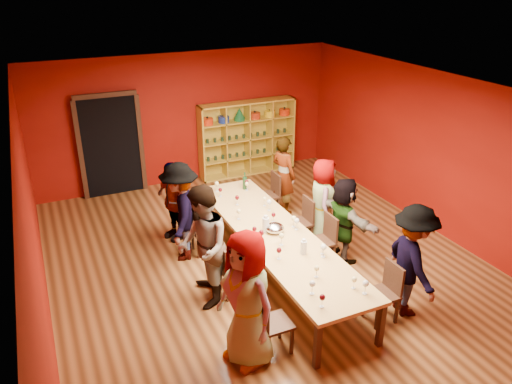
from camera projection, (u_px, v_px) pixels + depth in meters
The scene contains 46 objects.
room_shell at pixel (276, 191), 7.75m from camera, with size 7.10×9.10×3.04m.
tasting_table at pixel (275, 236), 8.08m from camera, with size 1.10×4.50×0.75m.
doorway at pixel (111, 146), 10.89m from camera, with size 1.40×0.17×2.30m.
shelving_unit at pixel (247, 134), 12.07m from camera, with size 2.40×0.40×1.80m.
chair_person_left_0 at pixel (269, 321), 6.46m from camera, with size 0.42×0.42×0.89m.
person_left_0 at pixel (247, 299), 6.16m from camera, with size 0.91×0.50×1.87m, color #4D4D52.
chair_person_left_2 at pixel (229, 267), 7.62m from camera, with size 0.42×0.42×0.89m.
person_left_2 at pixel (203, 247), 7.29m from camera, with size 0.92×0.50×1.89m, color #527AA9.
chair_person_left_3 at pixel (200, 228), 8.76m from camera, with size 0.42×0.42×0.89m.
person_left_3 at pixel (181, 212), 8.48m from camera, with size 1.14×0.47×1.76m, color #504F55.
chair_person_left_4 at pixel (187, 211), 9.37m from camera, with size 0.42×0.42×0.89m.
person_left_4 at pixel (173, 201), 9.16m from camera, with size 0.89×0.41×1.52m, color pink.
chair_person_right_0 at pixel (386, 289), 7.09m from camera, with size 0.42×0.42×0.89m.
person_right_0 at pixel (412, 261), 7.10m from camera, with size 1.11×0.46×1.72m, color #131836.
chair_person_right_2 at pixel (325, 237), 8.45m from camera, with size 0.42×0.42×0.89m.
person_right_2 at pixel (343, 220), 8.48m from camera, with size 1.41×0.40×1.52m, color #15193C.
chair_person_right_3 at pixel (303, 219), 9.07m from camera, with size 0.42×0.42×0.89m.
person_right_3 at pixel (323, 200), 9.10m from camera, with size 0.78×0.42×1.59m, color #525257.
chair_person_right_4 at pixel (271, 192), 10.16m from camera, with size 0.42×0.42×0.89m.
person_right_4 at pixel (284, 175), 10.14m from camera, with size 0.60×0.44×1.64m, color #4C4C51.
wine_glass_0 at pixel (312, 284), 6.50m from camera, with size 0.08×0.08×0.21m.
wine_glass_1 at pixel (297, 221), 8.11m from camera, with size 0.08×0.08×0.21m.
wine_glass_2 at pixel (354, 280), 6.62m from camera, with size 0.07×0.07×0.18m.
wine_glass_3 at pixel (265, 199), 8.94m from camera, with size 0.07×0.07×0.18m.
wine_glass_4 at pixel (239, 212), 8.46m from camera, with size 0.08×0.08×0.19m.
wine_glass_5 at pixel (366, 284), 6.50m from camera, with size 0.08×0.08×0.21m.
wine_glass_6 at pixel (261, 233), 7.75m from camera, with size 0.08×0.08×0.21m.
wine_glass_7 at pixel (279, 251), 7.29m from camera, with size 0.08×0.08×0.19m.
wine_glass_8 at pixel (322, 298), 6.26m from camera, with size 0.08×0.08×0.19m.
wine_glass_9 at pixel (247, 184), 9.55m from camera, with size 0.07×0.07×0.18m.
wine_glass_10 at pixel (294, 219), 8.20m from camera, with size 0.08×0.08×0.21m.
wine_glass_11 at pixel (246, 182), 9.60m from camera, with size 0.08×0.08×0.21m.
wine_glass_12 at pixel (217, 184), 9.51m from camera, with size 0.08×0.08×0.21m.
wine_glass_13 at pixel (317, 269), 6.86m from camera, with size 0.08×0.08×0.19m.
wine_glass_14 at pixel (220, 190), 9.31m from camera, with size 0.07×0.07×0.18m.
wine_glass_15 at pixel (237, 198), 8.97m from camera, with size 0.08×0.08×0.19m.
wine_glass_16 at pixel (274, 215), 8.36m from camera, with size 0.07×0.07×0.18m.
wine_glass_17 at pixel (269, 203), 8.75m from camera, with size 0.09×0.09×0.22m.
wine_glass_18 at pixel (323, 246), 7.42m from camera, with size 0.07×0.07×0.18m.
wine_glass_19 at pixel (324, 248), 7.34m from camera, with size 0.09×0.09×0.22m.
wine_glass_20 at pixel (254, 229), 7.90m from camera, with size 0.07×0.07×0.18m.
wine_glass_21 at pixel (281, 236), 7.66m from camera, with size 0.09×0.09×0.21m.
spittoon_bowl at pixel (275, 228), 8.07m from camera, with size 0.31×0.31×0.17m, color silver.
carafe_a at pixel (266, 224), 8.06m from camera, with size 0.15×0.15×0.29m.
carafe_b at pixel (304, 247), 7.44m from camera, with size 0.11×0.11×0.25m.
wine_bottle at pixel (245, 183), 9.62m from camera, with size 0.10×0.10×0.34m.
Camera 1 is at (-3.24, -6.30, 4.67)m, focal length 35.00 mm.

